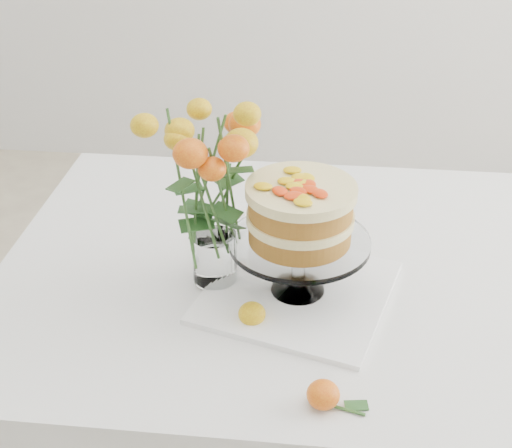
{
  "coord_description": "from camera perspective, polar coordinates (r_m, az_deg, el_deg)",
  "views": [
    {
      "loc": [
        -0.07,
        -1.18,
        1.56
      ],
      "look_at": [
        -0.19,
        -0.09,
        0.9
      ],
      "focal_mm": 50.0,
      "sensor_mm": 36.0,
      "label": 1
    }
  ],
  "objects": [
    {
      "name": "loose_rose_far",
      "position": [
        1.12,
        5.42,
        -13.45
      ],
      "size": [
        0.09,
        0.05,
        0.04
      ],
      "rotation": [
        0.0,
        0.0,
        -0.26
      ],
      "color": "red",
      "rests_on": "table"
    },
    {
      "name": "napkin",
      "position": [
        1.34,
        3.34,
        -5.43
      ],
      "size": [
        0.4,
        0.4,
        0.01
      ],
      "primitive_type": "cube",
      "rotation": [
        0.0,
        0.0,
        -0.28
      ],
      "color": "white",
      "rests_on": "table"
    },
    {
      "name": "stray_petal_a",
      "position": [
        1.34,
        2.97,
        -5.58
      ],
      "size": [
        0.03,
        0.02,
        0.0
      ],
      "primitive_type": "ellipsoid",
      "color": "yellow",
      "rests_on": "table"
    },
    {
      "name": "cake_stand",
      "position": [
        1.26,
        3.55,
        0.42
      ],
      "size": [
        0.26,
        0.26,
        0.23
      ],
      "rotation": [
        0.0,
        0.0,
        -0.01
      ],
      "color": "silver",
      "rests_on": "napkin"
    },
    {
      "name": "loose_rose_near",
      "position": [
        1.26,
        -0.31,
        -7.2
      ],
      "size": [
        0.09,
        0.05,
        0.04
      ],
      "rotation": [
        0.0,
        0.0,
        0.22
      ],
      "color": "yellow",
      "rests_on": "table"
    },
    {
      "name": "stray_petal_b",
      "position": [
        1.31,
        7.25,
        -6.86
      ],
      "size": [
        0.03,
        0.02,
        0.0
      ],
      "primitive_type": "ellipsoid",
      "color": "yellow",
      "rests_on": "table"
    },
    {
      "name": "table",
      "position": [
        1.48,
        7.81,
        -6.14
      ],
      "size": [
        1.43,
        0.93,
        0.76
      ],
      "color": "tan",
      "rests_on": "ground"
    },
    {
      "name": "rose_vase",
      "position": [
        1.25,
        -3.58,
        4.49
      ],
      "size": [
        0.33,
        0.33,
        0.42
      ],
      "rotation": [
        0.0,
        0.0,
        -0.25
      ],
      "color": "silver",
      "rests_on": "table"
    }
  ]
}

